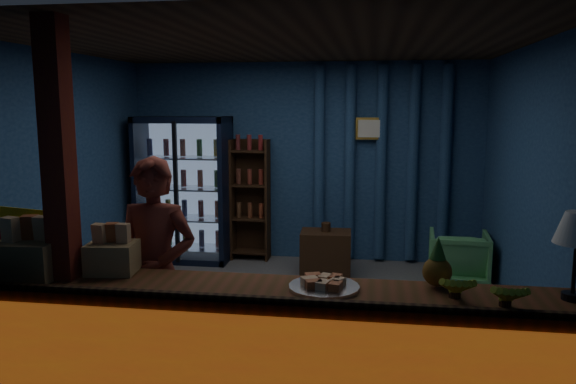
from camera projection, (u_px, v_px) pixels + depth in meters
name	position (u px, v px, depth m)	size (l,w,h in m)	color
ground	(276.00, 317.00, 5.48)	(4.60, 4.60, 0.00)	#515154
room_walls	(276.00, 157.00, 5.23)	(4.60, 4.60, 4.60)	navy
counter	(224.00, 358.00, 3.54)	(4.40, 0.57, 0.99)	brown
support_post	(63.00, 225.00, 3.58)	(0.16, 0.16, 2.60)	maroon
beverage_cooler	(186.00, 190.00, 7.43)	(1.20, 0.62, 1.90)	black
bottle_shelf	(251.00, 200.00, 7.47)	(0.50, 0.28, 1.60)	#392512
curtain_folds	(381.00, 164.00, 7.21)	(1.74, 0.14, 2.50)	navy
framed_picture	(370.00, 129.00, 7.12)	(0.36, 0.04, 0.28)	gold
shopkeeper	(156.00, 274.00, 4.05)	(0.62, 0.41, 1.70)	maroon
green_chair	(459.00, 258.00, 6.46)	(0.65, 0.67, 0.61)	#51A35C
side_table	(326.00, 253.00, 6.78)	(0.62, 0.46, 0.65)	#392512
yellow_sign	(22.00, 237.00, 3.88)	(0.51, 0.21, 0.40)	yellow
snack_box_left	(29.00, 256.00, 3.61)	(0.39, 0.33, 0.40)	tan
snack_box_centre	(112.00, 255.00, 3.73)	(0.34, 0.29, 0.33)	tan
pastry_tray	(324.00, 285.00, 3.40)	(0.44, 0.44, 0.07)	silver
banana_bunches	(481.00, 290.00, 3.14)	(0.49, 0.29, 0.16)	yellow
pineapple	(437.00, 267.00, 3.42)	(0.18, 0.18, 0.31)	#975F1B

